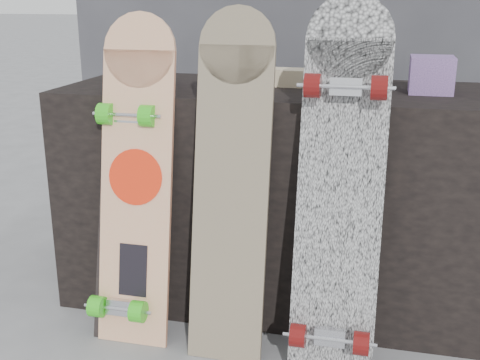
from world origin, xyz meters
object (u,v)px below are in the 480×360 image
(longboard_cascadia, at_px, (340,185))
(skateboard_dark, at_px, (129,192))
(longboard_geisha, at_px, (137,172))
(vendor_table, at_px, (287,196))
(longboard_celtic, at_px, (232,176))

(longboard_cascadia, bearing_deg, skateboard_dark, 175.87)
(longboard_geisha, xyz_separation_m, skateboard_dark, (-0.03, 0.01, -0.07))
(vendor_table, relative_size, longboard_cascadia, 1.43)
(longboard_cascadia, bearing_deg, longboard_celtic, 176.36)
(longboard_geisha, bearing_deg, vendor_table, 38.66)
(vendor_table, xyz_separation_m, skateboard_dark, (-0.47, -0.34, 0.09))
(longboard_geisha, bearing_deg, skateboard_dark, 164.14)
(longboard_celtic, bearing_deg, vendor_table, 72.41)
(longboard_celtic, xyz_separation_m, skateboard_dark, (-0.36, 0.03, -0.09))
(longboard_celtic, relative_size, skateboard_dark, 1.14)
(longboard_cascadia, xyz_separation_m, skateboard_dark, (-0.69, 0.05, -0.09))
(longboard_celtic, bearing_deg, longboard_geisha, 176.63)
(longboard_cascadia, relative_size, skateboard_dark, 1.17)
(vendor_table, height_order, longboard_celtic, longboard_celtic)
(vendor_table, distance_m, longboard_geisha, 0.59)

